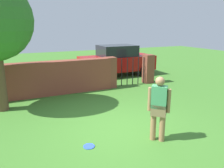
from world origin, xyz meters
TOP-DOWN VIEW (x-y plane):
  - ground_plane at (0.00, 0.00)m, footprint 40.00×40.00m
  - brick_wall at (-1.50, 4.12)m, footprint 6.04×0.50m
  - person at (0.56, -0.92)m, footprint 0.41×0.41m
  - fence_gate at (2.65, 4.12)m, footprint 2.50×0.44m
  - car at (3.04, 6.30)m, footprint 4.20×1.93m
  - frisbee_blue at (-1.09, -0.51)m, footprint 0.27×0.27m

SIDE VIEW (x-z plane):
  - ground_plane at x=0.00m, z-range 0.00..0.00m
  - frisbee_blue at x=-1.09m, z-range 0.00..0.02m
  - brick_wall at x=-1.50m, z-range 0.00..1.38m
  - fence_gate at x=2.65m, z-range 0.00..1.40m
  - car at x=3.04m, z-range 0.00..1.72m
  - person at x=0.56m, z-range 0.09..1.71m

